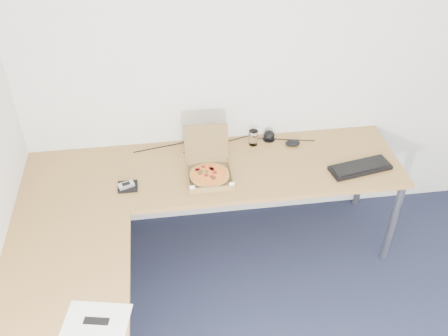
{
  "coord_description": "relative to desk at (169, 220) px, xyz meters",
  "views": [
    {
      "loc": [
        -0.8,
        -1.26,
        2.83
      ],
      "look_at": [
        -0.45,
        1.28,
        0.82
      ],
      "focal_mm": 41.11,
      "sensor_mm": 36.0,
      "label": 1
    }
  ],
  "objects": [
    {
      "name": "drinking_glass",
      "position": [
        0.63,
        0.66,
        0.09
      ],
      "size": [
        0.06,
        0.06,
        0.11
      ],
      "primitive_type": "cylinder",
      "color": "white",
      "rests_on": "desk"
    },
    {
      "name": "keyboard",
      "position": [
        1.28,
        0.28,
        0.04
      ],
      "size": [
        0.43,
        0.22,
        0.03
      ],
      "primitive_type": "cube",
      "rotation": [
        0.0,
        0.0,
        0.19
      ],
      "color": "black",
      "rests_on": "desk"
    },
    {
      "name": "pizza_box",
      "position": [
        0.28,
        0.35,
        0.06
      ],
      "size": [
        0.29,
        0.33,
        0.29
      ],
      "rotation": [
        0.0,
        0.0,
        -0.01
      ],
      "color": "olive",
      "rests_on": "desk"
    },
    {
      "name": "paper_sheet",
      "position": [
        -0.38,
        -0.68,
        0.03
      ],
      "size": [
        0.35,
        0.28,
        0.0
      ],
      "primitive_type": "cube",
      "rotation": [
        0.0,
        0.0,
        -0.21
      ],
      "color": "white",
      "rests_on": "desk"
    },
    {
      "name": "phone",
      "position": [
        -0.25,
        0.29,
        0.06
      ],
      "size": [
        0.11,
        0.08,
        0.02
      ],
      "primitive_type": "cube",
      "rotation": [
        0.0,
        0.0,
        0.34
      ],
      "color": "#B2B5BA",
      "rests_on": "wallet"
    },
    {
      "name": "room_shell",
      "position": [
        0.82,
        -0.97,
        0.55
      ],
      "size": [
        3.5,
        3.5,
        2.5
      ],
      "primitive_type": null,
      "color": "silver",
      "rests_on": "ground"
    },
    {
      "name": "cable_bundle",
      "position": [
        0.41,
        0.7,
        0.03
      ],
      "size": [
        0.62,
        0.13,
        0.01
      ],
      "primitive_type": null,
      "rotation": [
        0.0,
        0.0,
        0.14
      ],
      "color": "black",
      "rests_on": "desk"
    },
    {
      "name": "mouse",
      "position": [
        0.9,
        0.61,
        0.05
      ],
      "size": [
        0.12,
        0.1,
        0.04
      ],
      "primitive_type": "ellipsoid",
      "rotation": [
        0.0,
        0.0,
        0.38
      ],
      "color": "black",
      "rests_on": "desk"
    },
    {
      "name": "dome_speaker",
      "position": [
        0.75,
        0.71,
        0.07
      ],
      "size": [
        0.09,
        0.09,
        0.08
      ],
      "primitive_type": "ellipsoid",
      "color": "black",
      "rests_on": "desk"
    },
    {
      "name": "desk",
      "position": [
        0.0,
        0.0,
        0.0
      ],
      "size": [
        2.5,
        2.2,
        0.73
      ],
      "color": "#AB7A3D",
      "rests_on": "ground"
    },
    {
      "name": "wallet",
      "position": [
        -0.24,
        0.3,
        0.04
      ],
      "size": [
        0.12,
        0.1,
        0.02
      ],
      "primitive_type": "cube",
      "rotation": [
        0.0,
        0.0,
        0.0
      ],
      "color": "black",
      "rests_on": "desk"
    }
  ]
}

